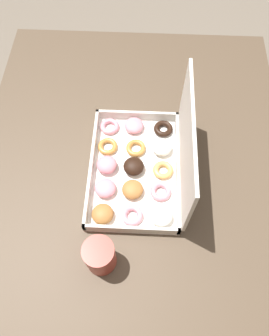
% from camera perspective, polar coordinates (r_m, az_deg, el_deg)
% --- Properties ---
extents(ground_plane, '(8.00, 8.00, 0.00)m').
position_cam_1_polar(ground_plane, '(1.62, -0.33, -13.85)').
color(ground_plane, '#6B6054').
extents(dining_table, '(1.18, 0.89, 0.76)m').
position_cam_1_polar(dining_table, '(1.00, -0.53, -4.61)').
color(dining_table, '#4C3D2D').
rests_on(dining_table, ground_plane).
extents(donut_box, '(0.36, 0.25, 0.25)m').
position_cam_1_polar(donut_box, '(0.88, 1.86, 0.58)').
color(donut_box, white).
rests_on(donut_box, dining_table).
extents(coffee_mug, '(0.07, 0.07, 0.10)m').
position_cam_1_polar(coffee_mug, '(0.79, -6.06, -14.94)').
color(coffee_mug, '#A3382D').
rests_on(coffee_mug, dining_table).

